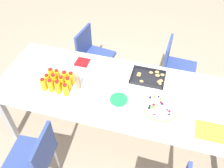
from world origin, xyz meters
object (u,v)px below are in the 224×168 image
at_px(plate_stack, 119,100).
at_px(chair_far_left, 92,53).
at_px(napkin_stack, 82,62).
at_px(juice_bottle_0, 44,84).
at_px(juice_bottle_5, 54,80).
at_px(juice_bottle_10, 65,77).
at_px(chair_far_right, 175,65).
at_px(fruit_pizza, 160,108).
at_px(juice_bottle_2, 58,87).
at_px(paper_folder, 211,132).
at_px(cardboard_tube, 78,82).
at_px(party_table, 118,93).
at_px(juice_bottle_4, 48,80).
at_px(juice_bottle_8, 51,74).
at_px(snack_tray, 149,77).
at_px(juice_bottle_1, 51,86).
at_px(juice_bottle_9, 58,76).
at_px(juice_bottle_6, 62,82).
at_px(juice_bottle_7, 68,83).
at_px(juice_bottle_11, 71,78).
at_px(juice_bottle_3, 66,90).
at_px(chair_near_left, 35,157).

bearing_deg(plate_stack, chair_far_left, 123.26).
bearing_deg(napkin_stack, juice_bottle_0, -113.68).
distance_m(juice_bottle_5, juice_bottle_10, 0.11).
height_order(chair_far_right, fruit_pizza, chair_far_right).
height_order(juice_bottle_2, paper_folder, juice_bottle_2).
bearing_deg(fruit_pizza, cardboard_tube, 177.01).
bearing_deg(party_table, juice_bottle_4, -170.35).
distance_m(juice_bottle_8, plate_stack, 0.75).
relative_size(chair_far_right, cardboard_tube, 4.89).
xyz_separation_m(juice_bottle_0, juice_bottle_8, (0.01, 0.16, -0.00)).
relative_size(chair_far_right, snack_tray, 2.36).
relative_size(juice_bottle_4, juice_bottle_8, 0.93).
bearing_deg(juice_bottle_10, paper_folder, -8.79).
bearing_deg(snack_tray, juice_bottle_1, -154.06).
xyz_separation_m(juice_bottle_0, juice_bottle_4, (0.00, 0.08, -0.01)).
bearing_deg(juice_bottle_9, juice_bottle_1, -91.46).
relative_size(juice_bottle_6, juice_bottle_7, 0.96).
xyz_separation_m(chair_far_left, juice_bottle_10, (0.02, -0.83, 0.33)).
distance_m(juice_bottle_11, napkin_stack, 0.34).
bearing_deg(juice_bottle_4, juice_bottle_2, -26.32).
height_order(juice_bottle_2, juice_bottle_11, juice_bottle_2).
relative_size(juice_bottle_9, plate_stack, 0.87).
height_order(juice_bottle_3, napkin_stack, juice_bottle_3).
height_order(chair_far_left, juice_bottle_5, juice_bottle_5).
bearing_deg(juice_bottle_5, plate_stack, -1.66).
height_order(chair_far_left, juice_bottle_1, juice_bottle_1).
relative_size(party_table, juice_bottle_3, 18.17).
bearing_deg(juice_bottle_2, cardboard_tube, 32.90).
bearing_deg(juice_bottle_2, juice_bottle_7, 45.72).
xyz_separation_m(juice_bottle_10, fruit_pizza, (0.98, -0.09, -0.05)).
xyz_separation_m(juice_bottle_4, paper_folder, (1.59, -0.14, -0.06)).
distance_m(plate_stack, paper_folder, 0.86).
relative_size(juice_bottle_2, juice_bottle_10, 1.04).
height_order(juice_bottle_7, napkin_stack, juice_bottle_7).
xyz_separation_m(juice_bottle_2, juice_bottle_11, (0.08, 0.15, -0.00)).
xyz_separation_m(juice_bottle_6, juice_bottle_11, (0.07, 0.07, 0.00)).
distance_m(chair_near_left, juice_bottle_4, 0.74).
bearing_deg(fruit_pizza, juice_bottle_7, 179.24).
distance_m(juice_bottle_2, snack_tray, 0.94).
height_order(party_table, snack_tray, snack_tray).
xyz_separation_m(juice_bottle_3, juice_bottle_10, (-0.08, 0.16, 0.00)).
bearing_deg(juice_bottle_11, snack_tray, 20.94).
relative_size(juice_bottle_4, paper_folder, 0.52).
bearing_deg(chair_far_right, juice_bottle_1, -44.85).
xyz_separation_m(juice_bottle_4, snack_tray, (0.97, 0.37, -0.05)).
xyz_separation_m(juice_bottle_4, juice_bottle_10, (0.16, 0.08, 0.01)).
height_order(chair_far_left, juice_bottle_8, juice_bottle_8).
relative_size(juice_bottle_4, juice_bottle_6, 0.96).
xyz_separation_m(party_table, juice_bottle_2, (-0.56, -0.19, 0.13)).
bearing_deg(plate_stack, cardboard_tube, 173.37).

